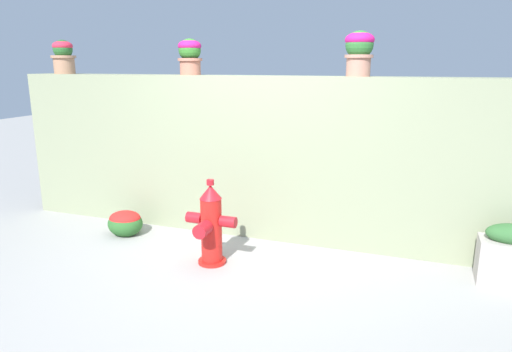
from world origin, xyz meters
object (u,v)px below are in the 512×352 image
Objects in this scene: potted_plant_1 at (190,54)px; flower_bush_left at (125,222)px; potted_plant_0 at (63,55)px; potted_plant_2 at (359,49)px; planter_box at (511,256)px; fire_hydrant at (211,226)px.

potted_plant_1 is 1.00× the size of flower_bush_left.
potted_plant_0 is 1.69m from potted_plant_1.
potted_plant_1 is 1.83m from potted_plant_2.
potted_plant_2 is at bearing 161.34° from planter_box.
fire_hydrant is (2.36, -0.92, -1.58)m from potted_plant_0.
planter_box reaches higher than flower_bush_left.
potted_plant_2 reaches higher than fire_hydrant.
potted_plant_2 is (3.52, 0.05, 0.04)m from potted_plant_0.
potted_plant_0 reaches higher than flower_bush_left.
potted_plant_0 is at bearing -178.53° from potted_plant_1.
fire_hydrant is at bearing -55.41° from potted_plant_1.
potted_plant_0 is 2.21m from flower_bush_left.
potted_plant_0 is at bearing 174.99° from planter_box.
flower_bush_left is (-1.23, 0.37, -0.23)m from fire_hydrant.
planter_box is at bearing 10.62° from fire_hydrant.
flower_bush_left is (-2.39, -0.61, -1.85)m from potted_plant_2.
potted_plant_0 reaches higher than planter_box.
potted_plant_2 is 1.11× the size of flower_bush_left.
fire_hydrant is (0.67, -0.97, -1.58)m from potted_plant_1.
potted_plant_0 is at bearing 153.82° from flower_bush_left.
fire_hydrant is 2.11× the size of flower_bush_left.
fire_hydrant is 1.52× the size of planter_box.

